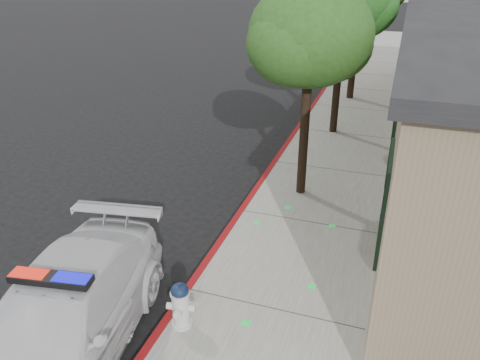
% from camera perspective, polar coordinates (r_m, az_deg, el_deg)
% --- Properties ---
extents(ground, '(120.00, 120.00, 0.00)m').
position_cam_1_polar(ground, '(8.73, -6.74, -13.74)').
color(ground, black).
rests_on(ground, ground).
extents(sidewalk, '(3.20, 60.00, 0.15)m').
position_cam_1_polar(sidewalk, '(10.63, 8.08, -5.35)').
color(sidewalk, gray).
rests_on(sidewalk, ground).
extents(red_curb, '(0.14, 60.00, 0.16)m').
position_cam_1_polar(red_curb, '(10.95, 0.16, -4.02)').
color(red_curb, maroon).
rests_on(red_curb, ground).
extents(police_car, '(2.75, 5.13, 1.53)m').
position_cam_1_polar(police_car, '(7.61, -21.12, -15.71)').
color(police_car, silver).
rests_on(police_car, ground).
extents(fire_hydrant, '(0.47, 0.41, 0.82)m').
position_cam_1_polar(fire_hydrant, '(7.67, -7.26, -14.87)').
color(fire_hydrant, silver).
rests_on(fire_hydrant, sidewalk).
extents(street_tree_near, '(2.72, 2.82, 4.99)m').
position_cam_1_polar(street_tree_near, '(10.68, 8.62, 16.62)').
color(street_tree_near, black).
rests_on(street_tree_near, sidewalk).
extents(street_tree_mid, '(3.10, 2.87, 5.49)m').
position_cam_1_polar(street_tree_mid, '(15.31, 12.77, 20.63)').
color(street_tree_mid, black).
rests_on(street_tree_mid, sidewalk).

